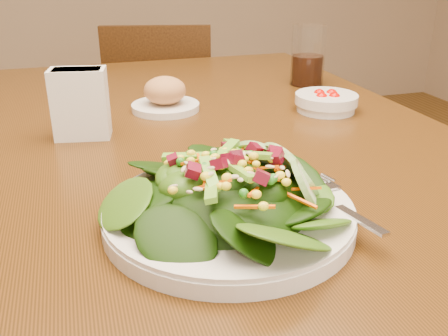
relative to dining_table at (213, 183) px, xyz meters
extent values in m
cube|color=#4F2B0D|center=(0.00, 0.00, 0.08)|extent=(0.90, 1.40, 0.04)
cylinder|color=#42220A|center=(-0.39, 0.64, -0.29)|extent=(0.07, 0.07, 0.71)
cylinder|color=#42220A|center=(0.39, 0.64, -0.29)|extent=(0.07, 0.07, 0.71)
cube|color=#42220A|center=(0.09, 1.02, -0.25)|extent=(0.47, 0.47, 0.04)
cylinder|color=#42220A|center=(0.29, 1.14, -0.46)|extent=(0.04, 0.04, 0.38)
cylinder|color=#42220A|center=(-0.03, 1.22, -0.46)|extent=(0.04, 0.04, 0.38)
cylinder|color=#42220A|center=(0.21, 0.82, -0.46)|extent=(0.04, 0.04, 0.38)
cylinder|color=#42220A|center=(-0.11, 0.90, -0.46)|extent=(0.04, 0.04, 0.38)
cube|color=#42220A|center=(0.04, 0.84, -0.02)|extent=(0.36, 0.12, 0.42)
cylinder|color=silver|center=(-0.07, -0.32, 0.11)|extent=(0.31, 0.31, 0.02)
ellipsoid|color=black|center=(-0.07, -0.32, 0.14)|extent=(0.21, 0.21, 0.05)
cube|color=silver|center=(0.06, -0.35, 0.13)|extent=(0.05, 0.18, 0.01)
cylinder|color=silver|center=(-0.05, 0.17, 0.11)|extent=(0.14, 0.14, 0.01)
ellipsoid|color=#C0814F|center=(-0.05, 0.17, 0.14)|extent=(0.09, 0.09, 0.06)
cylinder|color=silver|center=(0.27, 0.07, 0.12)|extent=(0.13, 0.13, 0.04)
sphere|color=#D00700|center=(0.28, 0.08, 0.13)|extent=(0.03, 0.03, 0.03)
sphere|color=#D00700|center=(0.26, 0.08, 0.13)|extent=(0.03, 0.03, 0.03)
sphere|color=#D00700|center=(0.25, 0.06, 0.13)|extent=(0.03, 0.03, 0.03)
sphere|color=#D00700|center=(0.28, 0.05, 0.13)|extent=(0.03, 0.03, 0.03)
cylinder|color=silver|center=(0.33, 0.29, 0.17)|extent=(0.08, 0.08, 0.15)
cylinder|color=black|center=(0.33, 0.29, 0.14)|extent=(0.08, 0.08, 0.07)
cube|color=white|center=(-0.23, 0.05, 0.16)|extent=(0.10, 0.07, 0.12)
cube|color=white|center=(-0.23, 0.05, 0.17)|extent=(0.09, 0.06, 0.11)
camera|label=1|loc=(-0.23, -0.84, 0.41)|focal=40.00mm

